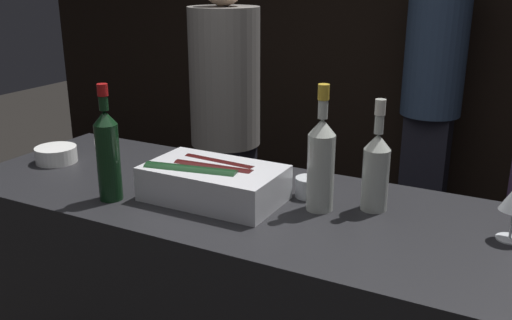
% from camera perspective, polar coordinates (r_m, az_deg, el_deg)
% --- Properties ---
extents(wall_back_chalkboard, '(6.40, 0.06, 2.80)m').
position_cam_1_polar(wall_back_chalkboard, '(3.92, 16.80, 14.16)').
color(wall_back_chalkboard, black).
rests_on(wall_back_chalkboard, ground_plane).
extents(ice_bin_with_bottles, '(0.42, 0.25, 0.12)m').
position_cam_1_polar(ice_bin_with_bottles, '(1.76, -4.45, -2.10)').
color(ice_bin_with_bottles, silver).
rests_on(ice_bin_with_bottles, bar_counter).
extents(bowl_white, '(0.15, 0.15, 0.06)m').
position_cam_1_polar(bowl_white, '(2.23, -19.36, 0.57)').
color(bowl_white, white).
rests_on(bowl_white, bar_counter).
extents(candle_votive, '(0.08, 0.08, 0.06)m').
position_cam_1_polar(candle_votive, '(1.79, 5.26, -2.71)').
color(candle_votive, silver).
rests_on(candle_votive, bar_counter).
extents(red_wine_bottle_burgundy, '(0.07, 0.07, 0.36)m').
position_cam_1_polar(red_wine_bottle_burgundy, '(1.78, -14.61, 0.78)').
color(red_wine_bottle_burgundy, black).
rests_on(red_wine_bottle_burgundy, bar_counter).
extents(rose_wine_bottle, '(0.08, 0.08, 0.38)m').
position_cam_1_polar(rose_wine_bottle, '(1.66, 6.52, -0.07)').
color(rose_wine_bottle, '#B2B7AD').
rests_on(rose_wine_bottle, bar_counter).
extents(white_wine_bottle, '(0.08, 0.08, 0.33)m').
position_cam_1_polar(white_wine_bottle, '(1.69, 11.91, -0.79)').
color(white_wine_bottle, '#B2B7AD').
rests_on(white_wine_bottle, bar_counter).
extents(person_in_hoodie, '(0.35, 0.35, 1.77)m').
position_cam_1_polar(person_in_hoodie, '(3.56, 17.23, 7.12)').
color(person_in_hoodie, black).
rests_on(person_in_hoodie, ground_plane).
extents(person_grey_polo, '(0.36, 0.36, 1.68)m').
position_cam_1_polar(person_grey_polo, '(3.00, -3.09, 4.81)').
color(person_grey_polo, black).
rests_on(person_grey_polo, ground_plane).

